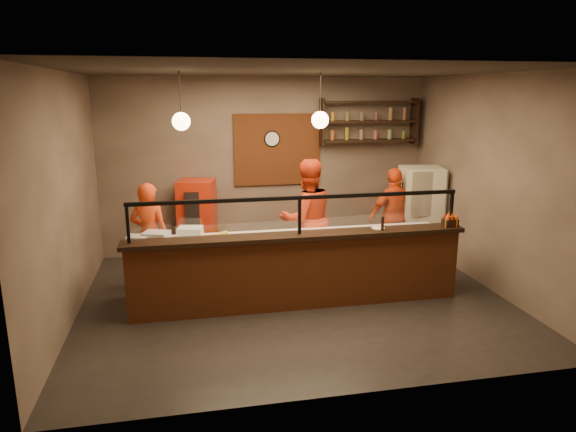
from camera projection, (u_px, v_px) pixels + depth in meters
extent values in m
plane|color=black|center=(295.00, 298.00, 7.48)|extent=(6.00, 6.00, 0.00)
plane|color=#342F28|center=(295.00, 71.00, 6.73)|extent=(6.00, 6.00, 0.00)
plane|color=#7C685B|center=(266.00, 166.00, 9.48)|extent=(6.00, 0.00, 6.00)
plane|color=#7C685B|center=(65.00, 199.00, 6.53)|extent=(0.00, 5.00, 5.00)
plane|color=#7C685B|center=(490.00, 183.00, 7.68)|extent=(0.00, 5.00, 5.00)
plane|color=#7C685B|center=(352.00, 240.00, 4.72)|extent=(6.00, 0.00, 6.00)
cube|color=brown|center=(277.00, 150.00, 9.42)|extent=(1.60, 0.04, 1.30)
cube|color=brown|center=(299.00, 273.00, 7.07)|extent=(4.60, 0.25, 1.00)
cube|color=black|center=(299.00, 236.00, 6.95)|extent=(4.70, 0.37, 0.06)
cube|color=gray|center=(292.00, 266.00, 7.57)|extent=(4.60, 0.75, 0.85)
cube|color=silver|center=(292.00, 237.00, 7.46)|extent=(4.60, 0.75, 0.05)
cube|color=white|center=(300.00, 216.00, 6.88)|extent=(4.40, 0.02, 0.50)
cube|color=black|center=(300.00, 198.00, 6.83)|extent=(4.50, 0.05, 0.05)
cube|color=black|center=(128.00, 224.00, 6.46)|extent=(0.04, 0.04, 0.50)
cube|color=black|center=(300.00, 216.00, 6.88)|extent=(0.04, 0.04, 0.50)
cube|color=black|center=(451.00, 209.00, 7.31)|extent=(0.04, 0.04, 0.50)
cube|color=black|center=(368.00, 140.00, 9.57)|extent=(1.80, 0.28, 0.04)
cube|color=black|center=(369.00, 121.00, 9.49)|extent=(1.80, 0.28, 0.04)
cube|color=black|center=(370.00, 102.00, 9.41)|extent=(1.80, 0.28, 0.04)
cube|color=black|center=(322.00, 122.00, 9.32)|extent=(0.04, 0.28, 0.85)
cube|color=black|center=(414.00, 121.00, 9.66)|extent=(0.04, 0.28, 0.85)
cylinder|color=black|center=(272.00, 139.00, 9.35)|extent=(0.30, 0.04, 0.30)
cylinder|color=black|center=(180.00, 94.00, 6.70)|extent=(0.01, 0.01, 0.60)
sphere|color=#EDCA82|center=(181.00, 121.00, 6.78)|extent=(0.24, 0.24, 0.24)
cylinder|color=black|center=(320.00, 94.00, 7.06)|extent=(0.01, 0.01, 0.60)
sphere|color=#EDCA82|center=(320.00, 120.00, 7.15)|extent=(0.24, 0.24, 0.24)
imported|color=red|center=(150.00, 236.00, 7.76)|extent=(0.69, 0.56, 1.63)
imported|color=red|center=(307.00, 219.00, 8.21)|extent=(1.05, 0.89, 1.91)
imported|color=#E84615|center=(394.00, 216.00, 8.92)|extent=(1.04, 0.60, 1.67)
cube|color=beige|center=(419.00, 213.00, 9.17)|extent=(0.79, 0.75, 1.65)
cube|color=red|center=(197.00, 220.00, 9.11)|extent=(0.73, 0.69, 1.44)
cylinder|color=silver|center=(273.00, 237.00, 7.33)|extent=(0.50, 0.50, 0.01)
cube|color=silver|center=(156.00, 238.00, 7.05)|extent=(0.40, 0.37, 0.17)
cube|color=white|center=(190.00, 233.00, 7.27)|extent=(0.39, 0.33, 0.17)
cube|color=silver|center=(138.00, 241.00, 6.96)|extent=(0.32, 0.28, 0.13)
cylinder|color=gold|center=(218.00, 235.00, 7.36)|extent=(0.31, 0.27, 0.06)
cube|color=black|center=(450.00, 223.00, 7.32)|extent=(0.21, 0.17, 0.11)
cylinder|color=black|center=(383.00, 223.00, 7.11)|extent=(0.05, 0.05, 0.19)
cylinder|color=white|center=(378.00, 228.00, 7.21)|extent=(0.18, 0.18, 0.01)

